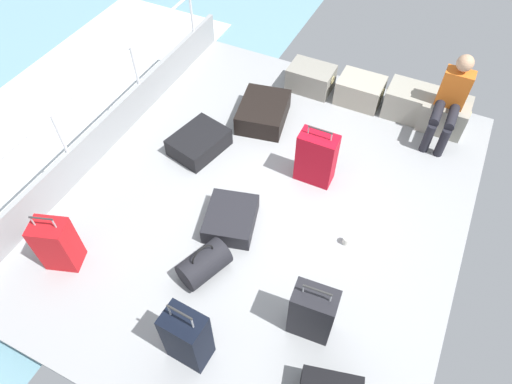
% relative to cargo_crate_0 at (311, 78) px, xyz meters
% --- Properties ---
extents(ground_plane, '(4.40, 5.20, 0.06)m').
position_rel_cargo_crate_0_xyz_m(ground_plane, '(0.30, -2.13, -0.21)').
color(ground_plane, '#939699').
extents(gunwale_port, '(0.06, 5.20, 0.45)m').
position_rel_cargo_crate_0_xyz_m(gunwale_port, '(-1.87, -2.13, 0.05)').
color(gunwale_port, '#939699').
rests_on(gunwale_port, ground_plane).
extents(railing_port, '(0.04, 4.20, 1.02)m').
position_rel_cargo_crate_0_xyz_m(railing_port, '(-1.87, -2.13, 0.61)').
color(railing_port, silver).
rests_on(railing_port, ground_plane).
extents(sea_wake, '(12.00, 12.00, 0.01)m').
position_rel_cargo_crate_0_xyz_m(sea_wake, '(-3.30, -2.13, -0.52)').
color(sea_wake, '#6B99A8').
rests_on(sea_wake, ground_plane).
extents(cargo_crate_0, '(0.65, 0.44, 0.35)m').
position_rel_cargo_crate_0_xyz_m(cargo_crate_0, '(0.00, 0.00, 0.00)').
color(cargo_crate_0, gray).
rests_on(cargo_crate_0, ground_plane).
extents(cargo_crate_1, '(0.64, 0.46, 0.36)m').
position_rel_cargo_crate_0_xyz_m(cargo_crate_1, '(0.71, 0.03, 0.00)').
color(cargo_crate_1, '#9E9989').
rests_on(cargo_crate_1, ground_plane).
extents(cargo_crate_2, '(0.64, 0.47, 0.41)m').
position_rel_cargo_crate_0_xyz_m(cargo_crate_2, '(1.39, 0.05, 0.03)').
color(cargo_crate_2, gray).
rests_on(cargo_crate_2, ground_plane).
extents(cargo_crate_3, '(0.61, 0.49, 0.41)m').
position_rel_cargo_crate_0_xyz_m(cargo_crate_3, '(1.85, 0.02, 0.03)').
color(cargo_crate_3, gray).
rests_on(cargo_crate_3, ground_plane).
extents(passenger_seated, '(0.34, 0.66, 1.11)m').
position_rel_cargo_crate_0_xyz_m(passenger_seated, '(1.85, -0.17, 0.41)').
color(passenger_seated, orange).
rests_on(passenger_seated, ground_plane).
extents(suitcase_0, '(0.44, 0.26, 0.79)m').
position_rel_cargo_crate_0_xyz_m(suitcase_0, '(0.67, -1.58, 0.17)').
color(suitcase_0, '#B70C1E').
rests_on(suitcase_0, ground_plane).
extents(suitcase_1, '(0.41, 0.28, 0.75)m').
position_rel_cargo_crate_0_xyz_m(suitcase_1, '(1.33, -3.35, 0.15)').
color(suitcase_1, black).
rests_on(suitcase_1, ground_plane).
extents(suitcase_2, '(0.67, 0.79, 0.24)m').
position_rel_cargo_crate_0_xyz_m(suitcase_2, '(-0.81, -1.77, -0.06)').
color(suitcase_2, black).
rests_on(suitcase_2, ground_plane).
extents(suitcase_3, '(0.41, 0.36, 0.76)m').
position_rel_cargo_crate_0_xyz_m(suitcase_3, '(-1.23, -3.79, 0.14)').
color(suitcase_3, red).
rests_on(suitcase_3, ground_plane).
extents(suitcase_4, '(0.67, 0.73, 0.21)m').
position_rel_cargo_crate_0_xyz_m(suitcase_4, '(0.10, -2.63, -0.07)').
color(suitcase_4, black).
rests_on(suitcase_4, ground_plane).
extents(suitcase_5, '(0.38, 0.27, 0.86)m').
position_rel_cargo_crate_0_xyz_m(suitcase_5, '(0.45, -4.05, 0.18)').
color(suitcase_5, black).
rests_on(suitcase_5, ground_plane).
extents(suitcase_7, '(0.74, 0.86, 0.28)m').
position_rel_cargo_crate_0_xyz_m(suitcase_7, '(-0.32, -0.92, -0.04)').
color(suitcase_7, black).
rests_on(suitcase_7, ground_plane).
extents(duffel_bag, '(0.47, 0.58, 0.45)m').
position_rel_cargo_crate_0_xyz_m(duffel_bag, '(0.14, -3.27, -0.02)').
color(duffel_bag, black).
rests_on(duffel_bag, ground_plane).
extents(paper_cup, '(0.08, 0.08, 0.10)m').
position_rel_cargo_crate_0_xyz_m(paper_cup, '(1.33, -2.31, -0.13)').
color(paper_cup, white).
rests_on(paper_cup, ground_plane).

